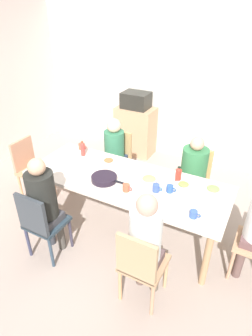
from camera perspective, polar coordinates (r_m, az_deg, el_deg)
The scene contains 26 objects.
ground_plane at distance 3.80m, azimuth 0.00°, elevation -12.02°, with size 6.89×6.89×0.00m, color #A39289.
wall_back at distance 5.08m, azimuth 12.72°, elevation 15.51°, with size 5.98×0.12×2.60m, color silver.
dining_table at distance 3.36m, azimuth 0.00°, elevation -3.28°, with size 2.40×0.91×0.77m.
chair_0 at distance 4.33m, azimuth -1.79°, elevation 2.27°, with size 0.40×0.40×0.90m.
person_0 at distance 4.18m, azimuth -2.45°, elevation 3.94°, with size 0.30×0.30×1.16m.
chair_1 at distance 2.73m, azimuth 3.00°, elevation -18.75°, with size 0.40×0.40×0.90m.
person_1 at distance 2.62m, azimuth 4.01°, elevation -14.30°, with size 0.30×0.30×1.23m.
chair_2 at distance 3.95m, azimuth 13.52°, elevation -1.75°, with size 0.40×0.40×0.90m.
person_2 at distance 3.79m, azimuth 13.46°, elevation -0.13°, with size 0.33×0.33×1.13m.
chair_3 at distance 3.26m, azimuth -16.75°, elevation -10.35°, with size 0.40×0.40×0.90m.
person_3 at distance 3.16m, azimuth -16.28°, elevation -6.28°, with size 0.30×0.30×1.26m.
chair_4 at distance 4.33m, azimuth -18.79°, elevation 0.42°, with size 0.40×0.40×0.90m.
plate_0 at distance 3.67m, azimuth -3.52°, elevation 1.43°, with size 0.22×0.22×0.04m.
plate_1 at distance 3.26m, azimuth 11.51°, elevation -3.40°, with size 0.22×0.22×0.04m.
plate_2 at distance 3.27m, azimuth 17.15°, elevation -4.15°, with size 0.26×0.26×0.04m.
bowl_0 at distance 3.22m, azimuth 4.64°, elevation -2.59°, with size 0.19×0.19×0.09m.
serving_pan at distance 3.29m, azimuth -4.36°, elevation -2.10°, with size 0.48×0.30×0.06m.
cup_0 at distance 3.10m, azimuth 0.06°, elevation -3.99°, with size 0.11×0.08×0.08m.
cup_1 at distance 3.13m, azimuth 8.89°, elevation -4.12°, with size 0.11×0.08×0.08m.
cup_2 at distance 2.83m, azimuth 13.48°, elevation -9.03°, with size 0.11×0.08×0.08m.
cup_3 at distance 4.02m, azimuth -8.88°, elevation 4.34°, with size 0.13×0.09×0.08m.
cup_4 at distance 3.11m, azimuth 6.10°, elevation -4.03°, with size 0.11×0.08×0.09m.
bottle_0 at distance 3.31m, azimuth 10.54°, elevation -1.23°, with size 0.07×0.07×0.18m.
bottle_1 at distance 3.83m, azimuth -8.72°, elevation 3.84°, with size 0.06×0.06×0.21m.
side_cabinet at distance 5.38m, azimuth 1.90°, elevation 7.49°, with size 0.70×0.44×0.90m, color tan.
microwave at distance 5.17m, azimuth 2.02°, elevation 13.50°, with size 0.48×0.36×0.28m, color #262722.
Camera 1 is at (1.31, -2.45, 2.59)m, focal length 30.24 mm.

